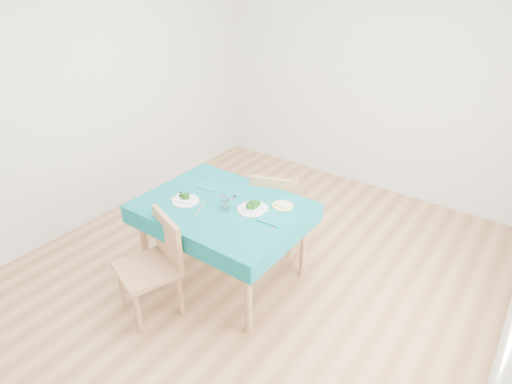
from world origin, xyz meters
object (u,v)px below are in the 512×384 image
Objects in this scene: table at (224,242)px; chair_far at (278,196)px; chair_near at (145,257)px; side_plate at (283,206)px; bowl_near at (186,198)px; bowl_far at (253,206)px.

table is 1.23× the size of chair_far.
chair_near is 0.99× the size of chair_far.
side_plate reaches higher than table.
bowl_near is at bearing 43.86° from chair_far.
chair_far is 0.95m from bowl_near.
chair_near is at bearing -106.65° from table.
bowl_far is at bearing 22.61° from bowl_near.
chair_far reaches higher than table.
chair_far is (0.31, 1.39, 0.01)m from chair_near.
chair_near is 1.18m from side_plate.
side_plate is (0.32, -0.41, 0.21)m from chair_far.
chair_far is at bearing 81.47° from table.
chair_near is (-0.21, -0.69, 0.17)m from table.
table is 5.33× the size of bowl_far.
chair_far reaches higher than bowl_near.
bowl_far reaches higher than side_plate.
chair_far is at bearing 96.40° from chair_near.
side_plate is (0.17, 0.20, -0.03)m from bowl_far.
chair_far is at bearing 64.88° from bowl_near.
chair_far reaches higher than side_plate.
table is at bearing 26.17° from bowl_near.
chair_near is 1.42m from chair_far.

